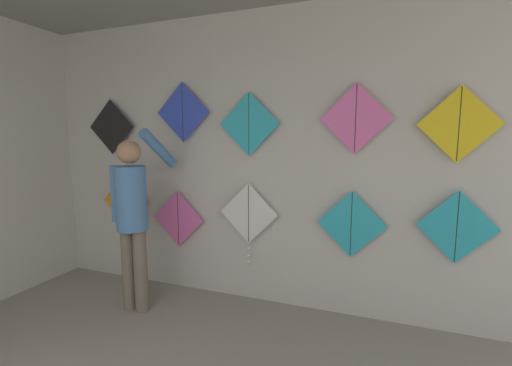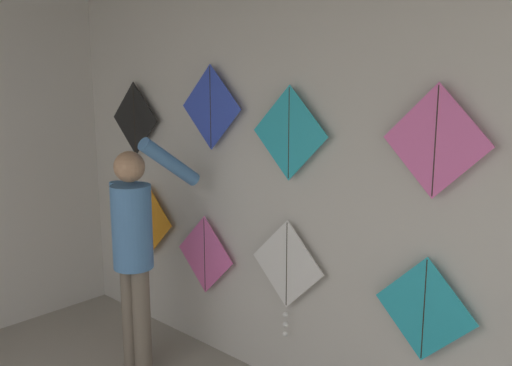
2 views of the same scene
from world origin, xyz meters
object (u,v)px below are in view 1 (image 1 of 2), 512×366
(kite_2, at_px, (249,217))
(kite_9, at_px, (459,124))
(kite_1, at_px, (178,219))
(kite_7, at_px, (249,124))
(kite_3, at_px, (351,224))
(kite_6, at_px, (183,112))
(shopkeeper, at_px, (133,210))
(kite_8, at_px, (356,118))
(kite_5, at_px, (111,127))
(kite_0, at_px, (125,201))
(kite_4, at_px, (457,227))

(kite_2, xyz_separation_m, kite_9, (1.74, 0.00, 0.87))
(kite_1, height_order, kite_7, kite_7)
(kite_3, bearing_deg, kite_6, 180.00)
(kite_9, bearing_deg, shopkeeper, -168.86)
(kite_8, relative_size, kite_9, 1.00)
(kite_5, bearing_deg, kite_8, 0.00)
(kite_0, relative_size, kite_1, 1.00)
(kite_6, distance_m, kite_8, 1.69)
(kite_5, xyz_separation_m, kite_7, (1.64, 0.00, 0.01))
(kite_5, relative_size, kite_9, 1.00)
(kite_3, height_order, kite_4, kite_4)
(kite_0, height_order, kite_6, kite_6)
(kite_6, distance_m, kite_9, 2.46)
(kite_2, height_order, kite_4, kite_4)
(kite_4, bearing_deg, kite_6, 180.00)
(kite_7, distance_m, kite_8, 0.97)
(kite_5, relative_size, kite_6, 1.00)
(kite_4, bearing_deg, kite_2, -179.97)
(kite_9, bearing_deg, kite_5, 180.00)
(kite_3, relative_size, kite_9, 1.00)
(kite_1, relative_size, kite_8, 1.00)
(kite_4, xyz_separation_m, kite_9, (-0.04, 0.00, 0.81))
(kite_2, relative_size, kite_3, 1.35)
(kite_0, height_order, kite_8, kite_8)
(kite_2, bearing_deg, shopkeeper, -150.79)
(kite_2, xyz_separation_m, kite_4, (1.78, 0.00, 0.06))
(kite_3, distance_m, kite_8, 0.91)
(kite_2, height_order, kite_8, kite_8)
(kite_1, bearing_deg, kite_6, 0.00)
(kite_1, distance_m, kite_5, 1.28)
(kite_7, relative_size, kite_8, 1.00)
(shopkeeper, relative_size, kite_5, 2.86)
(kite_3, distance_m, kite_7, 1.30)
(kite_4, distance_m, kite_9, 0.81)
(shopkeeper, relative_size, kite_3, 2.86)
(kite_8, bearing_deg, kite_3, 180.00)
(kite_6, relative_size, kite_9, 1.00)
(shopkeeper, distance_m, kite_4, 2.77)
(kite_7, distance_m, kite_9, 1.73)
(kite_4, relative_size, kite_9, 1.00)
(kite_2, distance_m, kite_8, 1.35)
(kite_5, xyz_separation_m, kite_8, (2.60, 0.00, 0.04))
(kite_4, bearing_deg, shopkeeper, -169.02)
(shopkeeper, bearing_deg, kite_6, 66.54)
(kite_2, xyz_separation_m, kite_5, (-1.63, 0.00, 0.89))
(kite_4, distance_m, kite_5, 3.51)
(shopkeeper, xyz_separation_m, kite_0, (-0.55, 0.53, -0.04))
(kite_2, relative_size, kite_7, 1.35)
(kite_2, relative_size, kite_8, 1.35)
(kite_1, bearing_deg, kite_0, 180.00)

